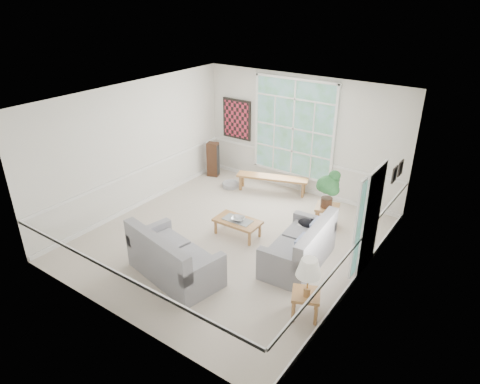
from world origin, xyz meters
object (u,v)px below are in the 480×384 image
Objects in this scene: end_table at (327,216)px; side_table at (305,304)px; coffee_table at (238,228)px; loveseat_right at (299,243)px; loveseat_front at (175,253)px.

end_table is 1.11× the size of side_table.
side_table reaches higher than coffee_table.
loveseat_right is at bearing -7.92° from coffee_table.
side_table is at bearing -32.61° from coffee_table.
loveseat_front reaches higher than end_table.
loveseat_front reaches higher than coffee_table.
end_table reaches higher than coffee_table.
loveseat_right reaches higher than end_table.
end_table is 3.03m from side_table.
coffee_table is 2.02m from end_table.
loveseat_front is 3.61m from end_table.
end_table is (1.40, 1.46, 0.07)m from coffee_table.
loveseat_right is at bearing 122.77° from side_table.
coffee_table is at bearing 169.55° from loveseat_right.
coffee_table is at bearing 97.47° from loveseat_front.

